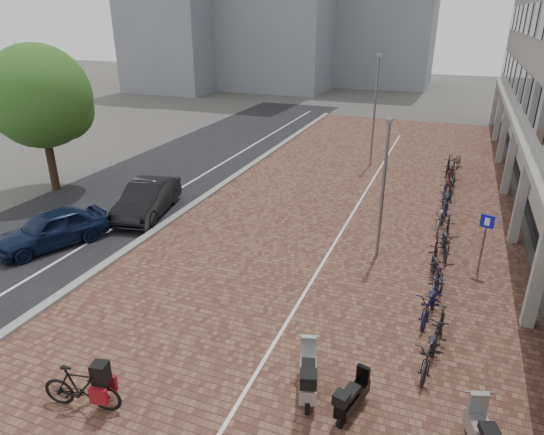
# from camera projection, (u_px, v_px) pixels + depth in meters

# --- Properties ---
(ground) EXTENTS (140.00, 140.00, 0.00)m
(ground) POSITION_uv_depth(u_px,v_px,m) (196.00, 337.00, 13.53)
(ground) COLOR #474442
(ground) RESTS_ON ground
(plaza_brick) EXTENTS (14.50, 42.00, 0.04)m
(plaza_brick) POSITION_uv_depth(u_px,v_px,m) (355.00, 203.00, 23.15)
(plaza_brick) COLOR brown
(plaza_brick) RESTS_ON ground
(street_asphalt) EXTENTS (8.00, 50.00, 0.03)m
(street_asphalt) POSITION_uv_depth(u_px,v_px,m) (162.00, 177.00, 26.81)
(street_asphalt) COLOR black
(street_asphalt) RESTS_ON ground
(curb) EXTENTS (0.35, 42.00, 0.14)m
(curb) POSITION_uv_depth(u_px,v_px,m) (224.00, 184.00, 25.48)
(curb) COLOR gray
(curb) RESTS_ON ground
(lane_line) EXTENTS (0.12, 44.00, 0.00)m
(lane_line) POSITION_uv_depth(u_px,v_px,m) (193.00, 181.00, 26.13)
(lane_line) COLOR white
(lane_line) RESTS_ON street_asphalt
(parking_line) EXTENTS (0.10, 30.00, 0.00)m
(parking_line) POSITION_uv_depth(u_px,v_px,m) (359.00, 203.00, 23.07)
(parking_line) COLOR white
(parking_line) RESTS_ON plaza_brick
(car_navy) EXTENTS (3.34, 4.60, 1.45)m
(car_navy) POSITION_uv_depth(u_px,v_px,m) (51.00, 229.00, 18.60)
(car_navy) COLOR black
(car_navy) RESTS_ON ground
(car_dark) EXTENTS (2.55, 4.88, 1.53)m
(car_dark) POSITION_uv_depth(u_px,v_px,m) (147.00, 199.00, 21.53)
(car_dark) COLOR black
(car_dark) RESTS_ON ground
(hero_bike) EXTENTS (1.99, 0.89, 1.36)m
(hero_bike) POSITION_uv_depth(u_px,v_px,m) (81.00, 387.00, 10.86)
(hero_bike) COLOR black
(hero_bike) RESTS_ON ground
(scooter_front) EXTENTS (1.04, 1.86, 1.22)m
(scooter_front) POSITION_uv_depth(u_px,v_px,m) (308.00, 373.00, 11.29)
(scooter_front) COLOR #ABABB0
(scooter_front) RESTS_ON ground
(scooter_mid) EXTENTS (0.80, 1.52, 1.00)m
(scooter_mid) POSITION_uv_depth(u_px,v_px,m) (353.00, 395.00, 10.77)
(scooter_mid) COLOR black
(scooter_mid) RESTS_ON ground
(parking_sign) EXTENTS (0.45, 0.16, 2.18)m
(parking_sign) POSITION_uv_depth(u_px,v_px,m) (485.00, 235.00, 16.40)
(parking_sign) COLOR slate
(parking_sign) RESTS_ON ground
(lamp_near) EXTENTS (0.12, 0.12, 5.16)m
(lamp_near) POSITION_uv_depth(u_px,v_px,m) (383.00, 192.00, 17.03)
(lamp_near) COLOR gray
(lamp_near) RESTS_ON ground
(lamp_far) EXTENTS (0.12, 0.12, 6.35)m
(lamp_far) POSITION_uv_depth(u_px,v_px,m) (374.00, 113.00, 27.66)
(lamp_far) COLOR slate
(lamp_far) RESTS_ON ground
(street_tree) EXTENTS (4.99, 4.99, 7.26)m
(street_tree) POSITION_uv_depth(u_px,v_px,m) (44.00, 99.00, 23.22)
(street_tree) COLOR #382619
(street_tree) RESTS_ON ground
(bike_row) EXTENTS (1.32, 20.46, 1.05)m
(bike_row) POSITION_uv_depth(u_px,v_px,m) (445.00, 219.00, 20.01)
(bike_row) COLOR black
(bike_row) RESTS_ON ground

